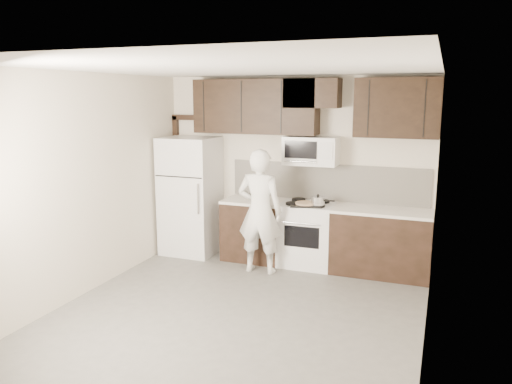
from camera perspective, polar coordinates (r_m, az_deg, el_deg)
The scene contains 14 objects.
floor at distance 5.76m, azimuth -2.37°, elevation -13.91°, with size 4.50×4.50×0.00m, color #585552.
back_wall at distance 7.42m, azimuth 4.39°, elevation 2.66°, with size 4.00×4.00×0.00m, color beige.
ceiling at distance 5.23m, azimuth -2.61°, elevation 14.02°, with size 4.50×4.50×0.00m, color white.
counter_run at distance 7.17m, azimuth 8.23°, elevation -5.05°, with size 2.95×0.64×0.91m.
stove at distance 7.23m, azimuth 5.87°, elevation -4.80°, with size 0.76×0.66×0.94m.
backsplash at distance 7.31m, azimuth 8.11°, elevation 1.10°, with size 2.90×0.02×0.54m, color beige.
upper_cabinets at distance 7.12m, azimuth 5.73°, elevation 9.81°, with size 3.48×0.35×0.78m.
microwave at distance 7.12m, azimuth 6.31°, elevation 4.70°, with size 0.76×0.42×0.40m.
refrigerator at distance 7.75m, azimuth -7.48°, elevation -0.42°, with size 0.80×0.76×1.80m.
door_trim at distance 8.14m, azimuth -8.77°, elevation 2.58°, with size 0.50×0.08×2.12m.
saucepan at distance 6.92m, azimuth 7.10°, elevation -1.09°, with size 0.32×0.19×0.18m.
baking_tray at distance 6.99m, azimuth 5.74°, elevation -1.46°, with size 0.44×0.33×0.02m, color black.
pizza at distance 6.98m, azimuth 5.74°, elevation -1.28°, with size 0.30×0.30×0.02m, color tan.
person at distance 6.82m, azimuth 0.44°, elevation -2.23°, with size 0.63×0.41×1.72m, color white.
Camera 1 is at (2.07, -4.79, 2.43)m, focal length 35.00 mm.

